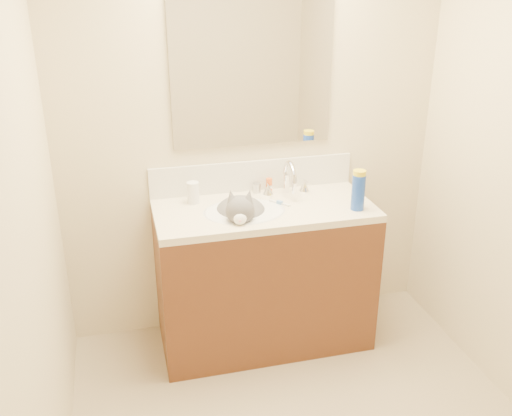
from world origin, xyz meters
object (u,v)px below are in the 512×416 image
pill_bottle (193,193)px  amber_bottle (269,186)px  basin (244,223)px  spray_can (358,192)px  vanity_cabinet (264,278)px  faucet (289,181)px  silver_jar (257,188)px  cat (241,216)px

pill_bottle → amber_bottle: (0.45, 0.04, -0.02)m
amber_bottle → basin: bearing=-131.7°
amber_bottle → spray_can: bearing=-41.3°
vanity_cabinet → faucet: bearing=37.3°
basin → silver_jar: bearing=61.9°
vanity_cabinet → basin: (-0.12, -0.03, 0.38)m
vanity_cabinet → faucet: faucet is taller
silver_jar → amber_bottle: amber_bottle is taller
faucet → amber_bottle: bearing=149.6°
cat → pill_bottle: cat is taller
faucet → pill_bottle: size_ratio=2.31×
cat → pill_bottle: 0.30m
amber_bottle → spray_can: 0.53m
faucet → pill_bottle: (-0.55, 0.02, -0.03)m
faucet → pill_bottle: bearing=178.2°
silver_jar → vanity_cabinet: bearing=-93.5°
vanity_cabinet → pill_bottle: size_ratio=9.89×
vanity_cabinet → spray_can: bearing=-17.9°
basin → faucet: 0.38m
cat → spray_can: (0.61, -0.13, 0.13)m
vanity_cabinet → amber_bottle: amber_bottle is taller
basin → silver_jar: (0.13, 0.25, 0.10)m
cat → pill_bottle: bearing=156.6°
silver_jar → amber_bottle: size_ratio=0.61×
spray_can → faucet: bearing=135.7°
cat → amber_bottle: size_ratio=4.87×
amber_bottle → pill_bottle: bearing=-174.7°
cat → silver_jar: 0.29m
faucet → silver_jar: size_ratio=5.13×
pill_bottle → spray_can: bearing=-20.0°
faucet → cat: bearing=-153.5°
vanity_cabinet → basin: basin is taller
vanity_cabinet → cat: cat is taller
pill_bottle → cat: bearing=-37.0°
faucet → spray_can: size_ratio=1.42×
faucet → cat: (-0.32, -0.16, -0.11)m
pill_bottle → faucet: bearing=-1.8°
vanity_cabinet → amber_bottle: 0.54m
amber_bottle → spray_can: (0.40, -0.35, 0.05)m
faucet → amber_bottle: (-0.10, 0.06, -0.04)m
basin → cat: cat is taller
vanity_cabinet → spray_can: spray_can is taller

